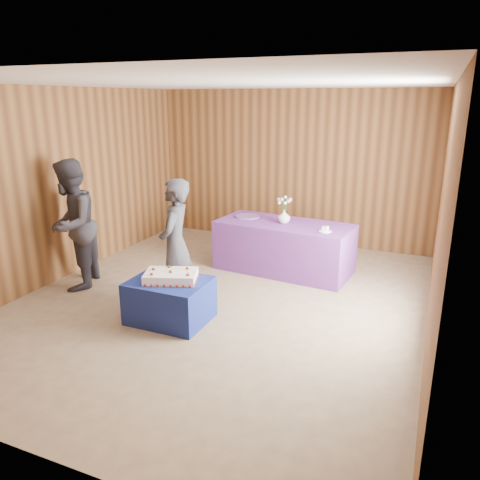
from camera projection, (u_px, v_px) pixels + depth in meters
The scene contains 13 objects.
ground at pixel (220, 302), 6.07m from camera, with size 6.00×6.00×0.00m, color gray.
room_shell at pixel (218, 162), 5.55m from camera, with size 5.04×6.04×2.72m.
cake_table at pixel (170, 300), 5.51m from camera, with size 0.90×0.70×0.50m, color navy.
serving_table at pixel (284, 247), 7.08m from camera, with size 2.00×0.90×0.75m, color #67338D.
sheet_cake at pixel (171, 276), 5.42m from camera, with size 0.72×0.60×0.14m.
vase at pixel (284, 217), 6.95m from camera, with size 0.19×0.19×0.20m, color white.
flower_spray at pixel (284, 201), 6.88m from camera, with size 0.22×0.22×0.17m.
platter at pixel (247, 216), 7.33m from camera, with size 0.39×0.39×0.02m, color #7351A3.
plate at pixel (325, 231), 6.52m from camera, with size 0.18×0.18×0.01m, color white.
cake_slice at pixel (325, 228), 6.51m from camera, with size 0.09×0.08×0.09m.
knife at pixel (324, 233), 6.43m from camera, with size 0.26×0.02×0.00m, color #B6B5BA.
guest_left at pixel (175, 244), 5.74m from camera, with size 0.59×0.39×1.63m, color #33353C.
guest_right at pixel (72, 225), 6.33m from camera, with size 0.86×0.67×1.78m, color #373842.
Camera 1 is at (2.42, -5.04, 2.53)m, focal length 35.00 mm.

